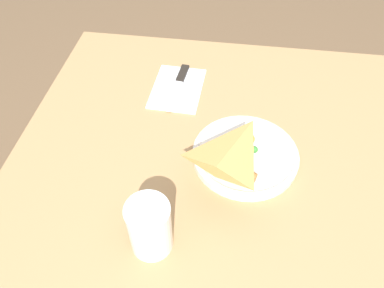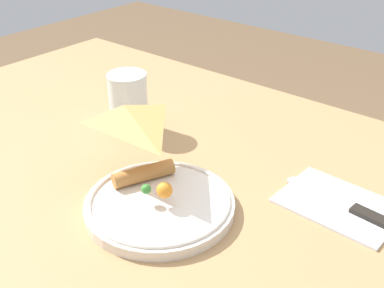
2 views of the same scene
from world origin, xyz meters
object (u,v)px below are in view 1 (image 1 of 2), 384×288
(dining_table, at_px, (219,241))
(plate_pizza, at_px, (248,153))
(milk_glass, at_px, (153,228))
(napkin_folded, at_px, (179,88))
(butter_knife, at_px, (180,85))

(dining_table, xyz_separation_m, plate_pizza, (-0.15, 0.04, 0.11))
(milk_glass, relative_size, napkin_folded, 0.66)
(dining_table, distance_m, napkin_folded, 0.38)
(plate_pizza, height_order, butter_knife, plate_pizza)
(dining_table, bearing_deg, plate_pizza, 164.71)
(milk_glass, bearing_deg, napkin_folded, -176.52)
(plate_pizza, distance_m, butter_knife, 0.27)
(milk_glass, height_order, butter_knife, milk_glass)
(dining_table, bearing_deg, butter_knife, -159.05)
(napkin_folded, height_order, butter_knife, butter_knife)
(plate_pizza, bearing_deg, dining_table, -15.29)
(napkin_folded, distance_m, butter_knife, 0.01)
(milk_glass, relative_size, butter_knife, 0.63)
(butter_knife, bearing_deg, plate_pizza, 45.57)
(dining_table, bearing_deg, napkin_folded, -158.50)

